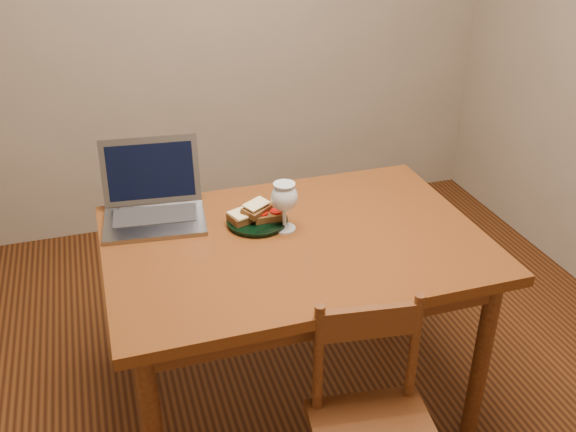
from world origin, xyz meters
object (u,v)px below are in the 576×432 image
object	(u,v)px
milk_glass	(284,207)
laptop	(153,197)
plate	(257,221)
chair	(375,421)
table	(295,259)

from	to	relation	value
milk_glass	laptop	bearing A→B (deg)	149.10
plate	milk_glass	xyz separation A→B (m)	(0.08, -0.07, 0.08)
plate	milk_glass	distance (m)	0.13
chair	laptop	world-z (taller)	laptop
chair	plate	bearing A→B (deg)	110.07
chair	laptop	xyz separation A→B (m)	(-0.50, 0.91, 0.38)
plate	laptop	size ratio (longest dim) A/B	0.56
laptop	plate	bearing A→B (deg)	-22.61
table	laptop	world-z (taller)	laptop
plate	milk_glass	world-z (taller)	milk_glass
chair	plate	distance (m)	0.80
table	laptop	xyz separation A→B (m)	(-0.44, 0.33, 0.15)
table	milk_glass	xyz separation A→B (m)	(-0.02, 0.07, 0.18)
chair	milk_glass	distance (m)	0.77
table	plate	size ratio (longest dim) A/B	5.87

